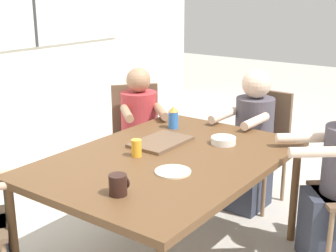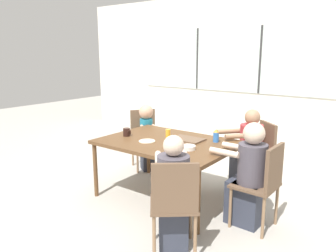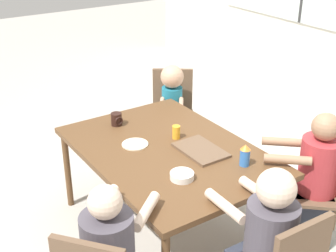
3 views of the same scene
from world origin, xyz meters
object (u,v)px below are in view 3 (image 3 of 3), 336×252
bowl_white_shallow (182,176)px  juice_glass (176,132)px  coffee_mug (117,119)px  person_toddler (172,115)px  sippy_cup (245,155)px  chair_for_toddler (172,107)px  person_man_teal_shirt (311,187)px

bowl_white_shallow → juice_glass: bearing=149.2°
coffee_mug → person_toddler: bearing=111.9°
juice_glass → person_toddler: bearing=148.0°
juice_glass → bowl_white_shallow: 0.57m
coffee_mug → bowl_white_shallow: bearing=-1.8°
bowl_white_shallow → coffee_mug: bearing=178.2°
coffee_mug → sippy_cup: 1.10m
person_toddler → coffee_mug: 0.81m
coffee_mug → bowl_white_shallow: coffee_mug is taller
juice_glass → sippy_cup: bearing=14.9°
sippy_cup → juice_glass: sippy_cup is taller
coffee_mug → sippy_cup: bearing=22.1°
coffee_mug → bowl_white_shallow: (0.93, -0.03, -0.03)m
chair_for_toddler → person_toddler: person_toddler is taller
person_man_teal_shirt → juice_glass: person_man_teal_shirt is taller
chair_for_toddler → sippy_cup: (1.43, -0.39, 0.26)m
coffee_mug → juice_glass: 0.51m
person_man_teal_shirt → coffee_mug: size_ratio=10.44×
person_man_teal_shirt → person_toddler: 1.52m
chair_for_toddler → juice_glass: 1.04m
person_man_teal_shirt → bowl_white_shallow: person_man_teal_shirt is taller
chair_for_toddler → juice_glass: size_ratio=8.74×
chair_for_toddler → person_man_teal_shirt: person_man_teal_shirt is taller
bowl_white_shallow → sippy_cup: bearing=78.4°
person_man_teal_shirt → coffee_mug: bearing=77.2°
person_man_teal_shirt → sippy_cup: person_man_teal_shirt is taller
juice_glass → bowl_white_shallow: (0.49, -0.29, -0.03)m
person_toddler → bowl_white_shallow: bearing=94.1°
chair_for_toddler → sippy_cup: bearing=110.3°
sippy_cup → bowl_white_shallow: bearing=-101.6°
person_man_teal_shirt → person_toddler: (-1.51, -0.16, 0.03)m
coffee_mug → sippy_cup: size_ratio=0.65×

